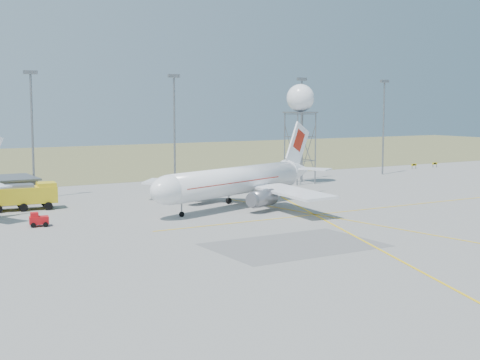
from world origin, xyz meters
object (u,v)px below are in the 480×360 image
radar_tower (300,128)px  airliner_main (237,181)px  fire_truck (24,197)px  baggage_tug (39,221)px

radar_tower → airliner_main: bearing=-142.8°
fire_truck → baggage_tug: size_ratio=3.93×
fire_truck → baggage_tug: (-1.63, -14.47, -1.17)m
airliner_main → fire_truck: bearing=-45.1°
fire_truck → baggage_tug: bearing=-89.7°
airliner_main → baggage_tug: 29.79m
airliner_main → baggage_tug: bearing=-17.3°
radar_tower → baggage_tug: bearing=-159.4°
airliner_main → baggage_tug: (-29.60, -1.43, -3.11)m
radar_tower → baggage_tug: size_ratio=7.54×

